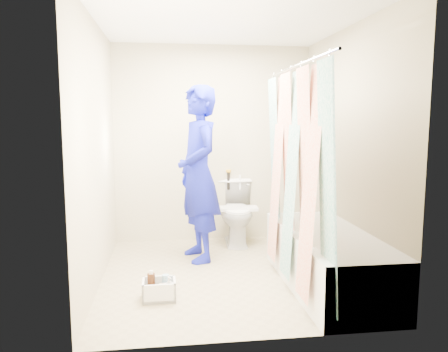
{
  "coord_description": "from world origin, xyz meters",
  "views": [
    {
      "loc": [
        -0.57,
        -4.07,
        1.51
      ],
      "look_at": [
        0.01,
        0.32,
        0.93
      ],
      "focal_mm": 35.0,
      "sensor_mm": 36.0,
      "label": 1
    }
  ],
  "objects": [
    {
      "name": "plumber",
      "position": [
        -0.24,
        0.52,
        0.93
      ],
      "size": [
        0.6,
        0.77,
        1.86
      ],
      "primitive_type": "imported",
      "rotation": [
        0.0,
        0.0,
        -1.32
      ],
      "color": "#0F229F",
      "rests_on": "ground"
    },
    {
      "name": "tank_lid",
      "position": [
        0.26,
        0.96,
        0.45
      ],
      "size": [
        0.49,
        0.23,
        0.04
      ],
      "primitive_type": "cube",
      "rotation": [
        0.0,
        0.0,
        -0.06
      ],
      "color": "white",
      "rests_on": "toilet"
    },
    {
      "name": "wall_back",
      "position": [
        0.0,
        1.3,
        1.2
      ],
      "size": [
        2.4,
        0.02,
        2.4
      ],
      "primitive_type": "cube",
      "color": "#B5AC8B",
      "rests_on": "ground"
    },
    {
      "name": "shower_curtain",
      "position": [
        0.52,
        -0.43,
        1.02
      ],
      "size": [
        0.06,
        1.75,
        1.8
      ],
      "primitive_type": "cube",
      "color": "white",
      "rests_on": "curtain_rod"
    },
    {
      "name": "wall_left",
      "position": [
        -1.2,
        0.0,
        1.2
      ],
      "size": [
        0.02,
        2.6,
        2.4
      ],
      "primitive_type": "cube",
      "color": "#B5AC8B",
      "rests_on": "ground"
    },
    {
      "name": "wall_right",
      "position": [
        1.2,
        0.0,
        1.2
      ],
      "size": [
        0.02,
        2.6,
        2.4
      ],
      "primitive_type": "cube",
      "color": "#B5AC8B",
      "rests_on": "ground"
    },
    {
      "name": "toilet",
      "position": [
        0.26,
        1.08,
        0.39
      ],
      "size": [
        0.48,
        0.78,
        0.77
      ],
      "primitive_type": "imported",
      "rotation": [
        0.0,
        0.0,
        -0.06
      ],
      "color": "silver",
      "rests_on": "ground"
    },
    {
      "name": "cleaning_caddy",
      "position": [
        -0.64,
        -0.52,
        0.08
      ],
      "size": [
        0.28,
        0.23,
        0.21
      ],
      "rotation": [
        0.0,
        0.0,
        0.01
      ],
      "color": "white",
      "rests_on": "ground"
    },
    {
      "name": "tank_internals",
      "position": [
        0.23,
        1.29,
        0.76
      ],
      "size": [
        0.19,
        0.06,
        0.25
      ],
      "color": "black",
      "rests_on": "toilet"
    },
    {
      "name": "ceiling",
      "position": [
        0.0,
        0.0,
        2.4
      ],
      "size": [
        2.4,
        2.6,
        0.02
      ],
      "primitive_type": "cube",
      "color": "white",
      "rests_on": "wall_back"
    },
    {
      "name": "curtain_rod",
      "position": [
        0.52,
        -0.43,
        1.95
      ],
      "size": [
        0.02,
        1.9,
        0.02
      ],
      "primitive_type": "cylinder",
      "rotation": [
        1.57,
        0.0,
        0.0
      ],
      "color": "silver",
      "rests_on": "wall_back"
    },
    {
      "name": "floor",
      "position": [
        0.0,
        0.0,
        0.0
      ],
      "size": [
        2.6,
        2.6,
        0.0
      ],
      "primitive_type": "plane",
      "color": "tan",
      "rests_on": "ground"
    },
    {
      "name": "wall_front",
      "position": [
        0.0,
        -1.3,
        1.2
      ],
      "size": [
        2.4,
        0.02,
        2.4
      ],
      "primitive_type": "cube",
      "color": "#B5AC8B",
      "rests_on": "ground"
    },
    {
      "name": "bathtub",
      "position": [
        0.85,
        -0.43,
        0.27
      ],
      "size": [
        0.7,
        1.75,
        0.5
      ],
      "color": "white",
      "rests_on": "ground"
    }
  ]
}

